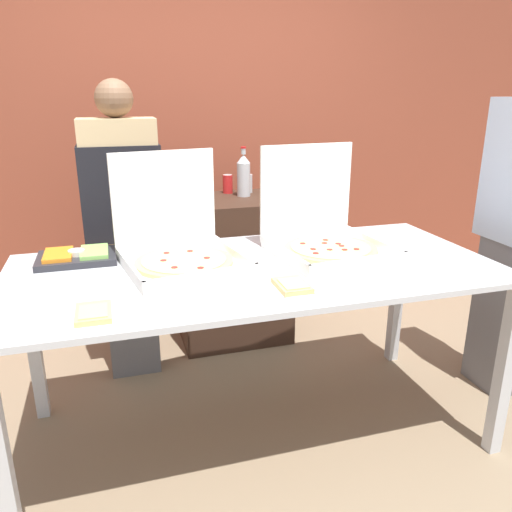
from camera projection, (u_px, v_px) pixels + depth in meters
The scene contains 13 objects.
ground_plane at pixel (256, 431), 2.47m from camera, with size 16.00×16.00×0.00m, color #847056.
brick_wall_behind at pixel (189, 121), 3.59m from camera, with size 10.00×0.06×2.80m.
buffet_table at pixel (256, 286), 2.23m from camera, with size 2.14×0.98×0.86m.
pizza_box_far_left at pixel (179, 246), 2.21m from camera, with size 0.57×0.58×0.48m.
pizza_box_near_right at pixel (324, 234), 2.39m from camera, with size 0.55×0.56×0.49m.
paper_plate_front_left at pixel (292, 286), 1.95m from camera, with size 0.20×0.20×0.03m.
paper_plate_front_right at pixel (94, 314), 1.70m from camera, with size 0.22×0.22×0.03m.
veggie_tray at pixel (77, 257), 2.27m from camera, with size 0.35×0.24×0.05m.
sideboard_podium at pixel (232, 268), 3.34m from camera, with size 0.71×0.56×0.95m.
soda_bottle at pixel (244, 175), 3.23m from camera, with size 0.09×0.09×0.32m.
soda_can_silver at pixel (247, 183), 3.37m from camera, with size 0.07×0.07×0.12m.
soda_can_colored at pixel (228, 184), 3.35m from camera, with size 0.07×0.07×0.12m.
person_server_vest at pixel (124, 218), 2.76m from camera, with size 0.42×0.24×1.67m.
Camera 1 is at (-0.59, -1.99, 1.60)m, focal length 35.00 mm.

